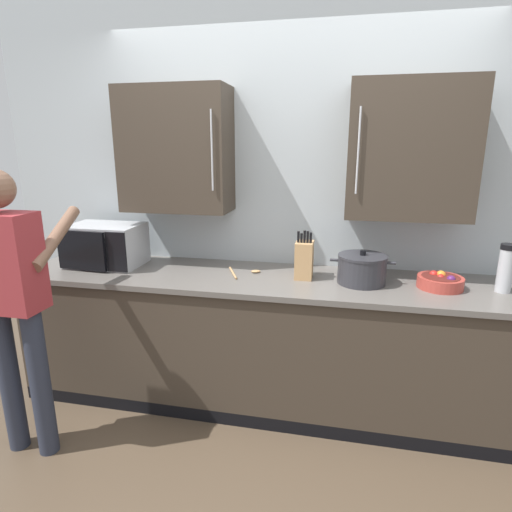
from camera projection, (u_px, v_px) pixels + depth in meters
ground_plane at (260, 466)px, 2.33m from camera, size 9.19×9.19×0.00m
back_wall_tiled at (289, 184)px, 2.89m from camera, size 4.30×0.44×2.81m
counter_unit at (279, 342)px, 2.82m from camera, size 3.51×0.71×0.90m
microwave_oven at (103, 245)px, 2.96m from camera, size 0.50×0.38×0.29m
fruit_bowl at (440, 281)px, 2.51m from camera, size 0.26×0.26×0.10m
knife_block at (304, 259)px, 2.68m from camera, size 0.11×0.15×0.32m
wooden_spoon at (244, 272)px, 2.79m from camera, size 0.24×0.23×0.02m
thermos_flask at (506, 268)px, 2.41m from camera, size 0.09×0.09×0.29m
stock_pot at (362, 269)px, 2.58m from camera, size 0.39×0.30×0.21m
person_figure at (12, 292)px, 2.24m from camera, size 0.44×0.60×1.62m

